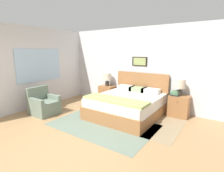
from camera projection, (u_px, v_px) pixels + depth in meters
The scene contains 15 objects.
ground_plane at pixel (56, 146), 3.43m from camera, with size 16.00×16.00×0.00m, color #99754C.
wall_back at pixel (135, 67), 5.85m from camera, with size 7.51×0.09×2.60m.
wall_left at pixel (44, 67), 5.93m from camera, with size 0.08×5.69×2.60m.
area_rug_main at pixel (103, 125), 4.42m from camera, with size 2.55×1.65×0.01m.
area_rug_bedside at pixel (164, 127), 4.27m from camera, with size 0.79×1.55×0.01m.
bed at pixel (127, 105), 5.05m from camera, with size 1.78×1.96×1.15m.
armchair at pixel (44, 105), 5.17m from camera, with size 0.72×0.67×0.80m.
nightstand_near_window at pixel (107, 94), 6.36m from camera, with size 0.54×0.43×0.61m.
nightstand_by_door at pixel (179, 106), 4.96m from camera, with size 0.54×0.43×0.61m.
table_lamp_near_window at pixel (107, 77), 6.24m from camera, with size 0.29×0.29×0.47m.
table_lamp_by_door at pixel (180, 85), 4.85m from camera, with size 0.29×0.29×0.47m.
book_thick_bottom at pixel (175, 95), 4.93m from camera, with size 0.24×0.28×0.04m.
book_hardcover_middle at pixel (175, 94), 4.93m from camera, with size 0.20×0.27×0.02m.
book_novel_upper at pixel (175, 93), 4.92m from camera, with size 0.24×0.29×0.02m.
book_slim_near_top at pixel (175, 92), 4.92m from camera, with size 0.24×0.28×0.04m.
Camera 1 is at (2.67, -1.95, 1.84)m, focal length 28.00 mm.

